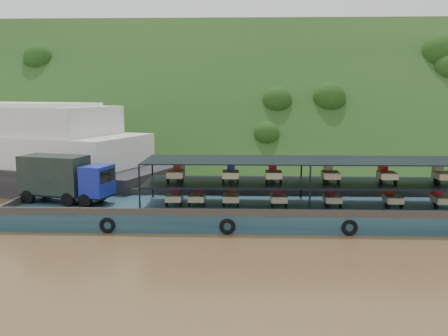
{
  "coord_description": "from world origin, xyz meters",
  "views": [
    {
      "loc": [
        -0.56,
        -37.06,
        9.32
      ],
      "look_at": [
        -2.0,
        3.0,
        3.2
      ],
      "focal_mm": 40.0,
      "sensor_mm": 36.0,
      "label": 1
    }
  ],
  "objects": [
    {
      "name": "ground",
      "position": [
        0.0,
        0.0,
        0.0
      ],
      "size": [
        160.0,
        160.0,
        0.0
      ],
      "primitive_type": "plane",
      "color": "brown",
      "rests_on": "ground"
    },
    {
      "name": "hillside",
      "position": [
        0.0,
        36.0,
        0.0
      ],
      "size": [
        140.0,
        39.6,
        39.6
      ],
      "primitive_type": "cube",
      "rotation": [
        0.79,
        0.0,
        0.0
      ],
      "color": "#193714",
      "rests_on": "ground"
    },
    {
      "name": "cargo_barge",
      "position": [
        -0.81,
        -1.6,
        1.16
      ],
      "size": [
        35.09,
        7.18,
        4.68
      ],
      "color": "#123040",
      "rests_on": "ground"
    }
  ]
}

